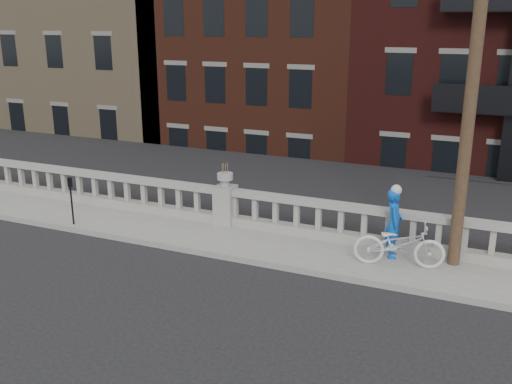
# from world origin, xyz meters

# --- Properties ---
(ground) EXTENTS (120.00, 120.00, 0.00)m
(ground) POSITION_xyz_m (0.00, 0.00, 0.00)
(ground) COLOR black
(ground) RESTS_ON ground
(sidewalk) EXTENTS (32.00, 2.20, 0.15)m
(sidewalk) POSITION_xyz_m (0.00, 3.00, 0.07)
(sidewalk) COLOR gray
(sidewalk) RESTS_ON ground
(balustrade) EXTENTS (28.00, 0.34, 1.03)m
(balustrade) POSITION_xyz_m (0.00, 3.95, 0.64)
(balustrade) COLOR gray
(balustrade) RESTS_ON sidewalk
(planter_pedestal) EXTENTS (0.55, 0.55, 1.76)m
(planter_pedestal) POSITION_xyz_m (0.00, 3.95, 0.83)
(planter_pedestal) COLOR gray
(planter_pedestal) RESTS_ON sidewalk
(lower_level) EXTENTS (80.00, 44.00, 20.80)m
(lower_level) POSITION_xyz_m (0.56, 23.04, 2.63)
(lower_level) COLOR #605E59
(lower_level) RESTS_ON ground
(utility_pole) EXTENTS (1.60, 0.28, 10.00)m
(utility_pole) POSITION_xyz_m (6.20, 3.60, 5.24)
(utility_pole) COLOR #422D1E
(utility_pole) RESTS_ON sidewalk
(parking_meter_c) EXTENTS (0.10, 0.09, 1.36)m
(parking_meter_c) POSITION_xyz_m (-3.92, 2.15, 1.00)
(parking_meter_c) COLOR black
(parking_meter_c) RESTS_ON sidewalk
(bicycle) EXTENTS (2.19, 1.14, 1.10)m
(bicycle) POSITION_xyz_m (5.02, 2.96, 0.70)
(bicycle) COLOR white
(bicycle) RESTS_ON sidewalk
(cyclist) EXTENTS (0.53, 0.70, 1.71)m
(cyclist) POSITION_xyz_m (4.78, 3.46, 1.00)
(cyclist) COLOR blue
(cyclist) RESTS_ON sidewalk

